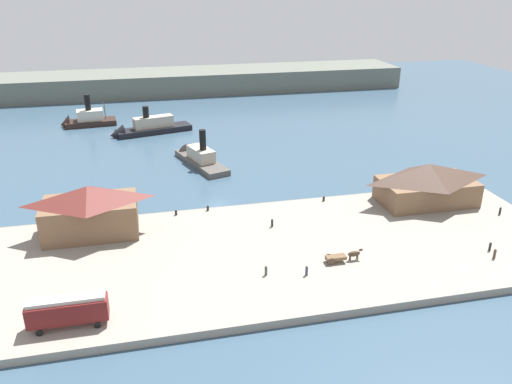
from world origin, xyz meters
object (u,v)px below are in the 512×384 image
pedestrian_near_east_shed (272,223)px  mooring_post_center_east (208,208)px  pedestrian_standing_center (495,254)px  horse_cart (342,256)px  ferry_mid_harbor (145,129)px  pedestrian_near_cart (490,247)px  ferry_shed_east_terminal (90,210)px  ferry_near_quay (84,120)px  ferry_shed_west_terminal (427,183)px  pedestrian_at_waters_edge (266,271)px  pedestrian_by_tram (307,271)px  ferry_approaching_west (197,156)px  pedestrian_walking_east (500,211)px  mooring_post_east (176,213)px  mooring_post_center_west (324,199)px  street_tram (68,310)px

pedestrian_near_east_shed → mooring_post_center_east: 13.66m
pedestrian_standing_center → horse_cart: bearing=169.5°
horse_cart → ferry_mid_harbor: 86.31m
pedestrian_near_cart → ferry_shed_east_terminal: bearing=161.8°
pedestrian_near_east_shed → ferry_near_quay: size_ratio=0.10×
pedestrian_near_cart → ferry_mid_harbor: bearing=121.8°
ferry_shed_west_terminal → ferry_mid_harbor: 82.60m
ferry_mid_harbor → ferry_near_quay: bearing=143.4°
horse_cart → pedestrian_standing_center: (23.50, -4.37, -0.14)m
ferry_mid_harbor → horse_cart: bearing=-71.3°
pedestrian_near_cart → pedestrian_near_east_shed: size_ratio=0.98×
ferry_shed_west_terminal → pedestrian_at_waters_edge: 41.15m
pedestrian_by_tram → mooring_post_center_east: bearing=113.2°
mooring_post_center_east → ferry_approaching_west: size_ratio=0.04×
ferry_near_quay → pedestrian_by_tram: bearing=-68.4°
pedestrian_near_cart → pedestrian_near_east_shed: 35.69m
pedestrian_by_tram → pedestrian_near_east_shed: pedestrian_by_tram is taller
pedestrian_standing_center → ferry_approaching_west: bearing=124.0°
pedestrian_near_cart → mooring_post_center_east: size_ratio=1.75×
pedestrian_walking_east → pedestrian_at_waters_edge: bearing=-167.4°
pedestrian_standing_center → ferry_approaching_west: ferry_approaching_west is taller
pedestrian_near_cart → pedestrian_by_tram: bearing=-179.2°
ferry_mid_harbor → ferry_shed_west_terminal: bearing=-51.2°
pedestrian_walking_east → mooring_post_east: size_ratio=1.75×
mooring_post_center_west → ferry_approaching_west: bearing=123.6°
mooring_post_center_east → ferry_shed_west_terminal: bearing=-7.7°
ferry_shed_west_terminal → street_tram: size_ratio=1.87×
ferry_shed_east_terminal → ferry_approaching_west: 42.28m
ferry_mid_harbor → pedestrian_near_cart: bearing=-58.2°
horse_cart → ferry_near_quay: (-45.18, 94.79, -0.40)m
pedestrian_standing_center → mooring_post_center_east: 49.48m
ferry_shed_east_terminal → pedestrian_by_tram: (31.51, -20.96, -3.65)m
pedestrian_walking_east → mooring_post_center_west: size_ratio=1.75×
horse_cart → pedestrian_standing_center: 23.90m
pedestrian_at_waters_edge → mooring_post_center_west: bearing=53.5°
ferry_approaching_west → mooring_post_center_west: bearing=-56.4°
ferry_shed_west_terminal → street_tram: (-63.45, -24.71, -1.58)m
pedestrian_near_east_shed → pedestrian_by_tram: bearing=-86.7°
ferry_shed_east_terminal → pedestrian_near_cart: ferry_shed_east_terminal is taller
horse_cart → pedestrian_by_tram: bearing=-159.0°
ferry_shed_east_terminal → pedestrian_near_east_shed: size_ratio=9.75×
pedestrian_standing_center → pedestrian_by_tram: 30.15m
pedestrian_near_east_shed → mooring_post_center_west: 15.30m
mooring_post_east → ferry_approaching_west: ferry_approaching_west is taller
pedestrian_walking_east → pedestrian_near_east_shed: size_ratio=0.98×
pedestrian_at_waters_edge → mooring_post_center_west: (17.53, 23.68, -0.30)m
street_tram → horse_cart: (39.32, 7.21, -1.52)m
ferry_mid_harbor → street_tram: bearing=-97.5°
pedestrian_standing_center → pedestrian_by_tram: bearing=176.5°
street_tram → ferry_approaching_west: 65.75m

